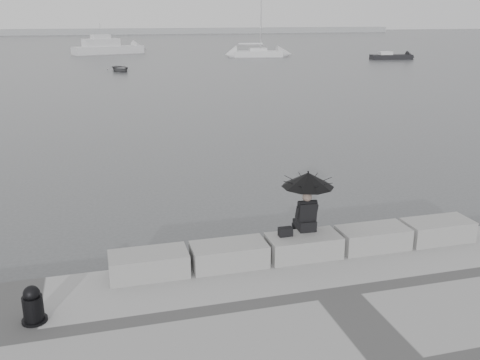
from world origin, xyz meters
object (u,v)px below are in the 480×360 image
object	(u,v)px
mooring_bollard	(33,307)
seated_person	(308,188)
motor_cruiser	(108,48)
dinghy	(120,68)
sailboat_right	(258,53)
small_motorboat	(391,57)

from	to	relation	value
mooring_bollard	seated_person	bearing A→B (deg)	14.86
motor_cruiser	seated_person	bearing A→B (deg)	-108.59
seated_person	dinghy	bearing A→B (deg)	95.31
sailboat_right	small_motorboat	world-z (taller)	sailboat_right
seated_person	sailboat_right	size ratio (longest dim) A/B	0.11
seated_person	mooring_bollard	distance (m)	6.01
mooring_bollard	motor_cruiser	distance (m)	75.11
motor_cruiser	small_motorboat	size ratio (longest dim) A/B	1.91
motor_cruiser	small_motorboat	bearing A→B (deg)	-49.72
motor_cruiser	dinghy	size ratio (longest dim) A/B	3.10
mooring_bollard	dinghy	size ratio (longest dim) A/B	0.20
mooring_bollard	small_motorboat	xyz separation A→B (m)	(39.27, 54.79, -0.48)
small_motorboat	motor_cruiser	bearing A→B (deg)	158.13
small_motorboat	mooring_bollard	bearing A→B (deg)	-117.71
seated_person	small_motorboat	distance (m)	63.01
sailboat_right	motor_cruiser	world-z (taller)	sailboat_right
dinghy	mooring_bollard	bearing A→B (deg)	-107.51
mooring_bollard	small_motorboat	bearing A→B (deg)	54.37
sailboat_right	seated_person	bearing A→B (deg)	-98.39
motor_cruiser	dinghy	bearing A→B (deg)	-109.46
mooring_bollard	dinghy	world-z (taller)	mooring_bollard
seated_person	mooring_bollard	world-z (taller)	seated_person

